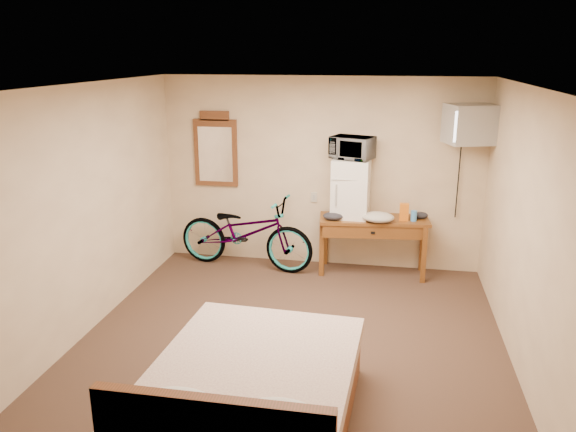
# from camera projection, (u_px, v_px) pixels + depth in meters

# --- Properties ---
(room) EXTENTS (4.60, 4.64, 2.50)m
(room) POSITION_uv_depth(u_px,v_px,m) (290.00, 224.00, 5.21)
(room) COLOR #402C20
(room) RESTS_ON ground
(desk) EXTENTS (1.42, 0.67, 0.75)m
(desk) POSITION_uv_depth(u_px,v_px,m) (373.00, 227.00, 7.15)
(desk) COLOR brown
(desk) RESTS_ON floor
(mini_fridge) EXTENTS (0.48, 0.47, 0.75)m
(mini_fridge) POSITION_uv_depth(u_px,v_px,m) (351.00, 188.00, 7.12)
(mini_fridge) COLOR white
(mini_fridge) RESTS_ON desk
(microwave) EXTENTS (0.59, 0.50, 0.28)m
(microwave) POSITION_uv_depth(u_px,v_px,m) (352.00, 148.00, 6.97)
(microwave) COLOR white
(microwave) RESTS_ON mini_fridge
(snack_bag) EXTENTS (0.11, 0.07, 0.22)m
(snack_bag) POSITION_uv_depth(u_px,v_px,m) (404.00, 212.00, 7.01)
(snack_bag) COLOR orange
(snack_bag) RESTS_ON desk
(blue_cup) EXTENTS (0.08, 0.08, 0.13)m
(blue_cup) POSITION_uv_depth(u_px,v_px,m) (414.00, 216.00, 7.01)
(blue_cup) COLOR #479AF1
(blue_cup) RESTS_ON desk
(cloth_cream) EXTENTS (0.40, 0.31, 0.12)m
(cloth_cream) POSITION_uv_depth(u_px,v_px,m) (378.00, 217.00, 6.96)
(cloth_cream) COLOR beige
(cloth_cream) RESTS_ON desk
(cloth_dark_a) EXTENTS (0.26, 0.19, 0.10)m
(cloth_dark_a) POSITION_uv_depth(u_px,v_px,m) (333.00, 216.00, 7.06)
(cloth_dark_a) COLOR black
(cloth_dark_a) RESTS_ON desk
(cloth_dark_b) EXTENTS (0.18, 0.15, 0.08)m
(cloth_dark_b) POSITION_uv_depth(u_px,v_px,m) (421.00, 215.00, 7.12)
(cloth_dark_b) COLOR black
(cloth_dark_b) RESTS_ON desk
(crt_television) EXTENTS (0.64, 0.67, 0.46)m
(crt_television) POSITION_uv_depth(u_px,v_px,m) (470.00, 124.00, 6.61)
(crt_television) COLOR black
(crt_television) RESTS_ON room
(wall_mirror) EXTENTS (0.59, 0.04, 1.01)m
(wall_mirror) POSITION_uv_depth(u_px,v_px,m) (216.00, 150.00, 7.53)
(wall_mirror) COLOR brown
(wall_mirror) RESTS_ON room
(bicycle) EXTENTS (1.94, 0.92, 0.98)m
(bicycle) POSITION_uv_depth(u_px,v_px,m) (246.00, 232.00, 7.43)
(bicycle) COLOR black
(bicycle) RESTS_ON floor
(bed) EXTENTS (1.59, 2.05, 0.90)m
(bed) POSITION_uv_depth(u_px,v_px,m) (250.00, 399.00, 4.20)
(bed) COLOR brown
(bed) RESTS_ON floor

